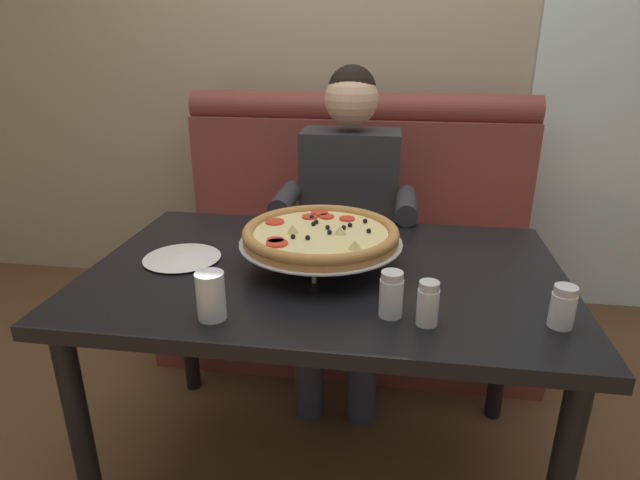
{
  "coord_description": "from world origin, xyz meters",
  "views": [
    {
      "loc": [
        0.19,
        -1.38,
        1.37
      ],
      "look_at": [
        -0.02,
        0.01,
        0.83
      ],
      "focal_mm": 29.58,
      "sensor_mm": 36.0,
      "label": 1
    }
  ],
  "objects_px": {
    "booth_bench": "(352,257)",
    "shaker_parmesan": "(391,297)",
    "shaker_pepper_flakes": "(562,310)",
    "plate_near_left": "(182,256)",
    "diner_main": "(348,212)",
    "pizza": "(321,235)",
    "dining_table": "(325,295)",
    "shaker_oregano": "(428,306)",
    "drinking_glass": "(211,298)"
  },
  "relations": [
    {
      "from": "shaker_oregano",
      "to": "shaker_parmesan",
      "type": "height_order",
      "value": "shaker_parmesan"
    },
    {
      "from": "diner_main",
      "to": "shaker_pepper_flakes",
      "type": "relative_size",
      "value": 12.55
    },
    {
      "from": "booth_bench",
      "to": "shaker_pepper_flakes",
      "type": "xyz_separation_m",
      "value": [
        0.58,
        -1.15,
        0.39
      ]
    },
    {
      "from": "shaker_parmesan",
      "to": "shaker_oregano",
      "type": "bearing_deg",
      "value": -18.39
    },
    {
      "from": "dining_table",
      "to": "pizza",
      "type": "xyz_separation_m",
      "value": [
        -0.02,
        0.02,
        0.18
      ]
    },
    {
      "from": "shaker_pepper_flakes",
      "to": "shaker_parmesan",
      "type": "height_order",
      "value": "shaker_parmesan"
    },
    {
      "from": "dining_table",
      "to": "plate_near_left",
      "type": "bearing_deg",
      "value": 179.67
    },
    {
      "from": "dining_table",
      "to": "shaker_pepper_flakes",
      "type": "height_order",
      "value": "shaker_pepper_flakes"
    },
    {
      "from": "dining_table",
      "to": "shaker_pepper_flakes",
      "type": "xyz_separation_m",
      "value": [
        0.58,
        -0.24,
        0.13
      ]
    },
    {
      "from": "booth_bench",
      "to": "diner_main",
      "type": "distance_m",
      "value": 0.41
    },
    {
      "from": "pizza",
      "to": "drinking_glass",
      "type": "relative_size",
      "value": 4.03
    },
    {
      "from": "shaker_pepper_flakes",
      "to": "plate_near_left",
      "type": "relative_size",
      "value": 0.44
    },
    {
      "from": "drinking_glass",
      "to": "diner_main",
      "type": "bearing_deg",
      "value": 76.7
    },
    {
      "from": "pizza",
      "to": "plate_near_left",
      "type": "bearing_deg",
      "value": -177.48
    },
    {
      "from": "pizza",
      "to": "shaker_parmesan",
      "type": "height_order",
      "value": "pizza"
    },
    {
      "from": "booth_bench",
      "to": "pizza",
      "type": "height_order",
      "value": "booth_bench"
    },
    {
      "from": "plate_near_left",
      "to": "shaker_oregano",
      "type": "bearing_deg",
      "value": -21.61
    },
    {
      "from": "booth_bench",
      "to": "shaker_oregano",
      "type": "bearing_deg",
      "value": -76.81
    },
    {
      "from": "plate_near_left",
      "to": "booth_bench",
      "type": "bearing_deg",
      "value": 64.24
    },
    {
      "from": "shaker_oregano",
      "to": "drinking_glass",
      "type": "height_order",
      "value": "drinking_glass"
    },
    {
      "from": "booth_bench",
      "to": "plate_near_left",
      "type": "relative_size",
      "value": 7.11
    },
    {
      "from": "shaker_pepper_flakes",
      "to": "shaker_parmesan",
      "type": "distance_m",
      "value": 0.39
    },
    {
      "from": "plate_near_left",
      "to": "diner_main",
      "type": "bearing_deg",
      "value": 55.49
    },
    {
      "from": "dining_table",
      "to": "plate_near_left",
      "type": "distance_m",
      "value": 0.45
    },
    {
      "from": "booth_bench",
      "to": "pizza",
      "type": "distance_m",
      "value": 0.99
    },
    {
      "from": "dining_table",
      "to": "shaker_oregano",
      "type": "relative_size",
      "value": 12.52
    },
    {
      "from": "booth_bench",
      "to": "shaker_parmesan",
      "type": "bearing_deg",
      "value": -80.52
    },
    {
      "from": "booth_bench",
      "to": "shaker_parmesan",
      "type": "relative_size",
      "value": 14.4
    },
    {
      "from": "shaker_parmesan",
      "to": "drinking_glass",
      "type": "height_order",
      "value": "drinking_glass"
    },
    {
      "from": "shaker_oregano",
      "to": "dining_table",
      "type": "bearing_deg",
      "value": 134.77
    },
    {
      "from": "shaker_parmesan",
      "to": "plate_near_left",
      "type": "distance_m",
      "value": 0.68
    },
    {
      "from": "pizza",
      "to": "shaker_oregano",
      "type": "height_order",
      "value": "pizza"
    },
    {
      "from": "booth_bench",
      "to": "plate_near_left",
      "type": "distance_m",
      "value": 1.06
    },
    {
      "from": "shaker_pepper_flakes",
      "to": "drinking_glass",
      "type": "relative_size",
      "value": 0.87
    },
    {
      "from": "booth_bench",
      "to": "shaker_pepper_flakes",
      "type": "height_order",
      "value": "booth_bench"
    },
    {
      "from": "shaker_pepper_flakes",
      "to": "shaker_oregano",
      "type": "xyz_separation_m",
      "value": [
        -0.31,
        -0.04,
        0.0
      ]
    },
    {
      "from": "booth_bench",
      "to": "pizza",
      "type": "xyz_separation_m",
      "value": [
        -0.02,
        -0.88,
        0.44
      ]
    },
    {
      "from": "pizza",
      "to": "plate_near_left",
      "type": "xyz_separation_m",
      "value": [
        -0.42,
        -0.02,
        -0.08
      ]
    },
    {
      "from": "dining_table",
      "to": "pizza",
      "type": "bearing_deg",
      "value": 128.51
    },
    {
      "from": "shaker_oregano",
      "to": "plate_near_left",
      "type": "bearing_deg",
      "value": 158.39
    },
    {
      "from": "dining_table",
      "to": "shaker_pepper_flakes",
      "type": "bearing_deg",
      "value": -22.69
    },
    {
      "from": "pizza",
      "to": "shaker_oregano",
      "type": "distance_m",
      "value": 0.42
    },
    {
      "from": "shaker_parmesan",
      "to": "plate_near_left",
      "type": "height_order",
      "value": "shaker_parmesan"
    },
    {
      "from": "diner_main",
      "to": "pizza",
      "type": "bearing_deg",
      "value": -91.73
    },
    {
      "from": "dining_table",
      "to": "plate_near_left",
      "type": "height_order",
      "value": "plate_near_left"
    },
    {
      "from": "booth_bench",
      "to": "plate_near_left",
      "type": "xyz_separation_m",
      "value": [
        -0.44,
        -0.9,
        0.36
      ]
    },
    {
      "from": "dining_table",
      "to": "shaker_parmesan",
      "type": "distance_m",
      "value": 0.34
    },
    {
      "from": "pizza",
      "to": "shaker_pepper_flakes",
      "type": "height_order",
      "value": "pizza"
    },
    {
      "from": "dining_table",
      "to": "shaker_oregano",
      "type": "height_order",
      "value": "shaker_oregano"
    },
    {
      "from": "shaker_oregano",
      "to": "plate_near_left",
      "type": "distance_m",
      "value": 0.77
    }
  ]
}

